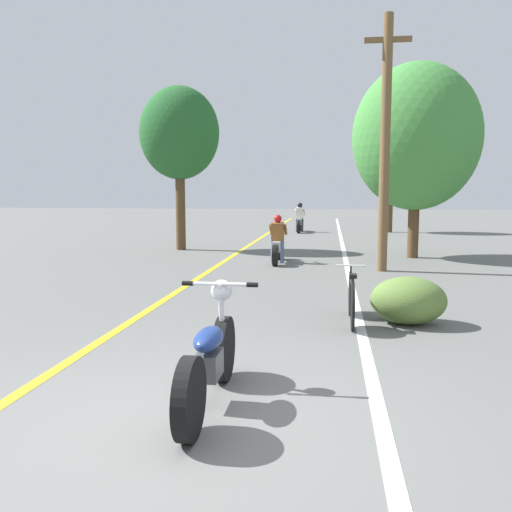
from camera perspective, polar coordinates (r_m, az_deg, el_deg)
name	(u,v)px	position (r m, az deg, el deg)	size (l,w,h in m)	color
ground_plane	(180,421)	(4.83, -8.04, -16.79)	(120.00, 120.00, 0.00)	#60605E
lane_stripe_center	(235,254)	(16.97, -2.18, 0.21)	(0.14, 48.00, 0.01)	yellow
lane_stripe_edge	(345,256)	(16.72, 9.33, 0.02)	(0.14, 48.00, 0.01)	white
utility_pole	(385,142)	(13.62, 13.44, 11.63)	(1.10, 0.24, 6.09)	brown
roadside_tree_right_near	(416,137)	(16.69, 16.52, 11.89)	(3.68, 3.31, 5.64)	#513A23
roadside_tree_right_far	(391,159)	(27.18, 14.00, 9.89)	(2.55, 2.29, 5.03)	#513A23
roadside_tree_left	(179,134)	(18.51, -8.07, 12.59)	(2.65, 2.39, 5.41)	#513A23
roadside_bush	(408,300)	(8.25, 15.74, -4.52)	(1.10, 0.88, 0.70)	#5B7A38
motorcycle_foreground	(210,357)	(5.00, -4.86, -10.60)	(0.75, 2.03, 1.06)	black
motorcycle_rider_lead	(278,245)	(14.87, 2.29, 1.21)	(0.50, 1.94, 1.32)	black
motorcycle_rider_far	(300,221)	(26.53, 4.63, 3.70)	(0.50, 2.12, 1.44)	black
bicycle_parked	(351,298)	(8.15, 10.02, -4.35)	(0.44, 1.65, 0.81)	black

